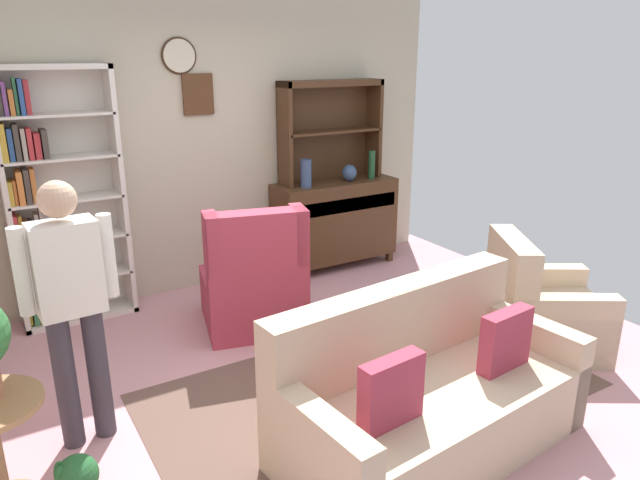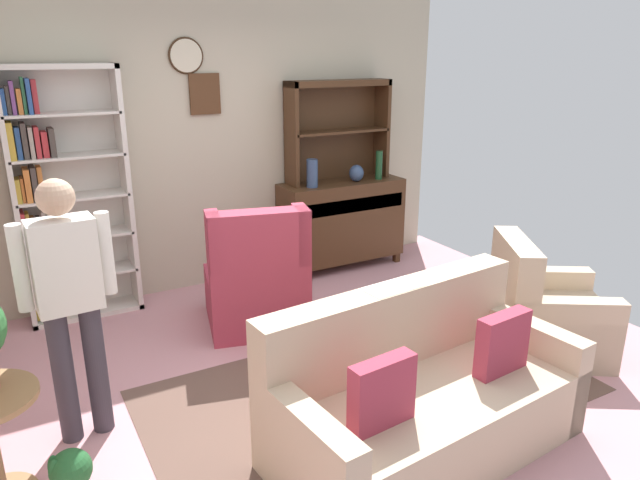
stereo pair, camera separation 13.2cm
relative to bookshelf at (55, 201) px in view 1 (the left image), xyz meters
The scene contains 16 objects.
ground_plane 2.59m from the bookshelf, 55.30° to the right, with size 5.40×4.60×0.02m, color #C68C93.
wall_back 1.41m from the bookshelf, ahead, with size 5.00×0.09×2.80m.
area_rug 2.91m from the bookshelf, 55.44° to the right, with size 2.95×1.62×0.01m, color brown.
bookshelf is the anchor object (origin of this frame).
sideboard 2.69m from the bookshelf, ahead, with size 1.30×0.45×0.92m.
sideboard_hutch 2.68m from the bookshelf, ahead, with size 1.10×0.26×1.00m.
vase_tall 2.25m from the bookshelf, ahead, with size 0.11×0.11×0.27m, color #33476B.
vase_round 2.77m from the bookshelf, ahead, with size 0.15×0.15×0.17m, color #33476B.
bottle_wine 3.03m from the bookshelf, ahead, with size 0.07×0.07×0.30m, color #194223.
couch_floral 3.30m from the bookshelf, 62.46° to the right, with size 1.87×1.01×0.90m.
armchair_floral 3.93m from the bookshelf, 38.57° to the right, with size 1.06×1.05×0.88m.
wingback_chair 1.74m from the bookshelf, 37.34° to the right, with size 0.95×0.97×1.05m.
potted_plant_small 2.52m from the bookshelf, 98.12° to the right, with size 0.21×0.21×0.29m.
person_reading 1.81m from the bookshelf, 95.76° to the right, with size 0.52×0.22×1.56m.
coffee_table 2.62m from the bookshelf, 50.85° to the right, with size 0.80×0.50×0.42m.
book_stack 2.46m from the bookshelf, 52.41° to the right, with size 0.20×0.14×0.05m.
Camera 1 is at (-1.88, -3.07, 2.20)m, focal length 32.75 mm.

